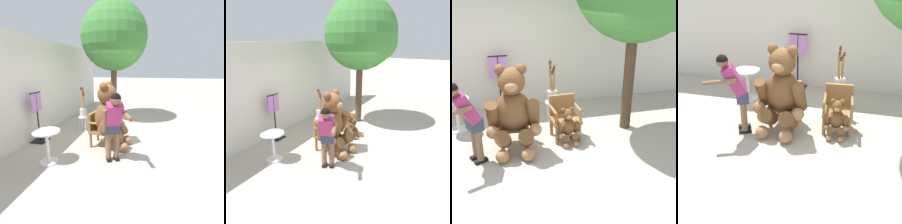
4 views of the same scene
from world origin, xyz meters
TOP-DOWN VIEW (x-y plane):
  - ground_plane at (0.00, 0.00)m, footprint 60.00×60.00m
  - back_wall at (0.00, 2.40)m, footprint 10.00×0.16m
  - wooden_chair_left at (-0.50, 0.43)m, footprint 0.61×0.58m
  - wooden_chair_right at (0.51, 0.43)m, footprint 0.59×0.55m
  - teddy_bear_large at (-0.52, 0.16)m, footprint 1.01×0.98m
  - teddy_bear_small at (0.51, 0.14)m, footprint 0.45×0.43m
  - person_visitor at (-1.31, -0.11)m, footprint 0.70×0.68m
  - white_stool at (0.44, 1.23)m, footprint 0.34×0.34m
  - brush_bucket at (0.44, 1.22)m, footprint 0.22×0.22m
  - round_side_table at (-1.61, 1.24)m, footprint 0.56×0.56m
  - patio_tree at (2.00, 0.46)m, footprint 2.49×2.37m
  - clothing_display_stand at (-0.64, 2.10)m, footprint 0.44×0.40m

SIDE VIEW (x-z plane):
  - ground_plane at x=0.00m, z-range 0.00..0.00m
  - white_stool at x=0.44m, z-range 0.13..0.59m
  - teddy_bear_small at x=0.51m, z-range -0.01..0.74m
  - round_side_table at x=-1.61m, z-range 0.09..0.81m
  - wooden_chair_left at x=-0.50m, z-range 0.03..0.89m
  - wooden_chair_right at x=0.51m, z-range 0.03..0.89m
  - brush_bucket at x=0.44m, z-range 0.20..1.14m
  - clothing_display_stand at x=-0.64m, z-range 0.04..1.40m
  - teddy_bear_large at x=-0.52m, z-range -0.02..1.64m
  - person_visitor at x=-1.31m, z-range 0.15..1.68m
  - back_wall at x=0.00m, z-range 0.00..2.80m
  - patio_tree at x=2.00m, z-range 0.87..5.09m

